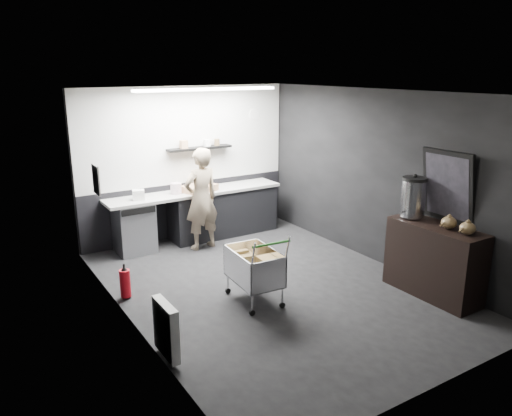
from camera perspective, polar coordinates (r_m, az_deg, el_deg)
floor at (r=7.16m, az=1.76°, el=-9.05°), size 5.50×5.50×0.00m
ceiling at (r=6.50m, az=1.97°, el=13.08°), size 5.50×5.50×0.00m
wall_back at (r=9.06m, az=-7.92°, el=5.12°), size 5.50×0.00×5.50m
wall_front at (r=4.79m, az=20.63°, el=-5.55°), size 5.50×0.00×5.50m
wall_left at (r=5.87m, az=-14.58°, el=-1.14°), size 0.00×5.50×5.50m
wall_right at (r=7.97m, az=13.90°, el=3.33°), size 0.00×5.50×5.50m
kitchen_wall_panel at (r=8.97m, az=-7.99°, el=8.24°), size 3.95×0.02×1.70m
dado_panel at (r=9.24m, az=-7.67°, el=-0.09°), size 3.95×0.02×1.00m
floating_shelf at (r=8.98m, az=-6.47°, el=6.82°), size 1.20×0.22×0.04m
wall_clock at (r=9.58m, az=-0.26°, el=10.67°), size 0.20×0.03×0.20m
poster at (r=7.04m, az=-17.82°, el=3.08°), size 0.02×0.30×0.40m
poster_red_band at (r=7.03m, az=-17.83°, el=3.65°), size 0.02×0.22×0.10m
radiator at (r=5.48m, az=-10.24°, el=-13.48°), size 0.10×0.50×0.60m
ceiling_strip at (r=8.10m, az=-5.57°, el=13.35°), size 2.40×0.20×0.04m
prep_counter at (r=9.04m, az=-6.06°, el=-0.68°), size 3.20×0.61×0.90m
person at (r=8.43m, az=-6.27°, el=1.02°), size 0.68×0.49×1.74m
shopping_cart at (r=6.60m, az=-0.23°, el=-6.95°), size 0.58×0.91×0.96m
sideboard at (r=7.15m, az=19.62°, el=-4.63°), size 0.57×1.32×1.98m
fire_extinguisher at (r=6.98m, az=-14.73°, el=-8.21°), size 0.14×0.14×0.47m
cardboard_box at (r=8.83m, az=-6.52°, el=2.27°), size 0.68×0.60×0.11m
pink_tub at (r=8.70m, az=-9.13°, el=2.22°), size 0.19×0.19×0.19m
white_container at (r=8.42m, az=-13.29°, el=1.47°), size 0.22×0.19×0.17m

